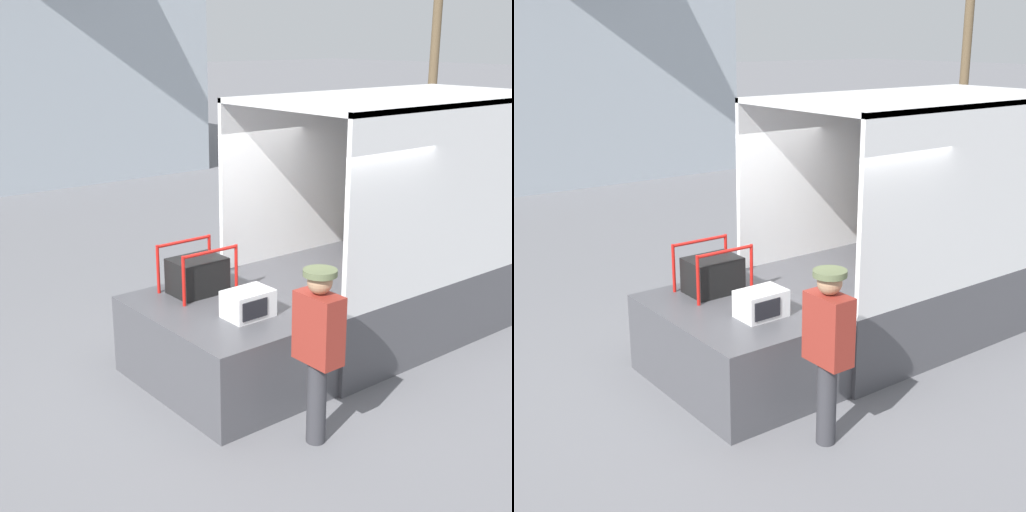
% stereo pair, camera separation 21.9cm
% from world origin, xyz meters
% --- Properties ---
extents(ground_plane, '(160.00, 160.00, 0.00)m').
position_xyz_m(ground_plane, '(0.00, 0.00, 0.00)').
color(ground_plane, slate).
extents(box_truck, '(6.14, 2.11, 2.91)m').
position_xyz_m(box_truck, '(3.50, -0.00, 0.90)').
color(box_truck, '#B2B2B7').
rests_on(box_truck, ground).
extents(tailgate_deck, '(1.49, 2.01, 0.87)m').
position_xyz_m(tailgate_deck, '(-0.75, 0.00, 0.44)').
color(tailgate_deck, '#4C4C51').
rests_on(tailgate_deck, ground).
extents(microwave, '(0.48, 0.35, 0.28)m').
position_xyz_m(microwave, '(-0.69, -0.38, 1.01)').
color(microwave, white).
rests_on(microwave, tailgate_deck).
extents(portable_generator, '(0.72, 0.54, 0.55)m').
position_xyz_m(portable_generator, '(-0.66, 0.53, 1.08)').
color(portable_generator, black).
rests_on(portable_generator, tailgate_deck).
extents(worker_person, '(0.30, 0.44, 1.67)m').
position_xyz_m(worker_person, '(-0.76, -1.47, 1.02)').
color(worker_person, '#38383D').
rests_on(worker_person, ground).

